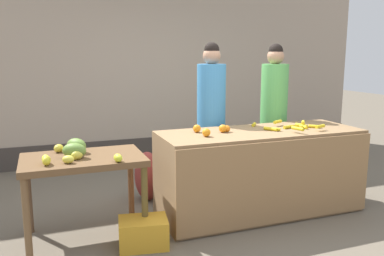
{
  "coord_description": "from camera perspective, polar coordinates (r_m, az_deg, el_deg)",
  "views": [
    {
      "loc": [
        -1.73,
        -3.76,
        1.74
      ],
      "look_at": [
        -0.27,
        0.15,
        0.97
      ],
      "focal_mm": 37.79,
      "sensor_mm": 36.0,
      "label": 1
    }
  ],
  "objects": [
    {
      "name": "vendor_woman_blue_shirt",
      "position": [
        4.86,
        2.72,
        1.05
      ],
      "size": [
        0.34,
        0.34,
        1.87
      ],
      "color": "#33333D",
      "rests_on": "ground"
    },
    {
      "name": "side_table_wooden",
      "position": [
        3.92,
        -15.08,
        -5.39
      ],
      "size": [
        1.11,
        0.71,
        0.8
      ],
      "color": "brown",
      "rests_on": "ground"
    },
    {
      "name": "ground_plane",
      "position": [
        4.49,
        3.94,
        -12.37
      ],
      "size": [
        24.0,
        24.0,
        0.0
      ],
      "primitive_type": "plane",
      "color": "#665B4C"
    },
    {
      "name": "market_wall_back",
      "position": [
        6.75,
        -5.78,
        10.03
      ],
      "size": [
        7.75,
        0.23,
        3.45
      ],
      "color": "tan",
      "rests_on": "ground"
    },
    {
      "name": "mango_papaya_pile",
      "position": [
        3.9,
        -16.41,
        -3.05
      ],
      "size": [
        0.69,
        0.69,
        0.14
      ],
      "color": "yellow",
      "rests_on": "side_table_wooden"
    },
    {
      "name": "produce_crate",
      "position": [
        3.83,
        -6.89,
        -14.46
      ],
      "size": [
        0.49,
        0.39,
        0.26
      ],
      "primitive_type": "cube",
      "rotation": [
        0.0,
        0.0,
        -0.17
      ],
      "color": "gold",
      "rests_on": "ground"
    },
    {
      "name": "vendor_woman_green_shirt",
      "position": [
        5.3,
        11.42,
        1.59
      ],
      "size": [
        0.34,
        0.34,
        1.86
      ],
      "color": "#33333D",
      "rests_on": "ground"
    },
    {
      "name": "banana_bunch_pile",
      "position": [
        4.62,
        14.04,
        0.26
      ],
      "size": [
        0.68,
        0.67,
        0.07
      ],
      "color": "gold",
      "rests_on": "fruit_stall_counter"
    },
    {
      "name": "fruit_stall_counter",
      "position": [
        4.53,
        9.58,
        -6.11
      ],
      "size": [
        2.22,
        0.82,
        0.92
      ],
      "color": "olive",
      "rests_on": "ground"
    },
    {
      "name": "produce_sack",
      "position": [
        4.89,
        -6.3,
        -6.76
      ],
      "size": [
        0.35,
        0.4,
        0.59
      ],
      "primitive_type": "ellipsoid",
      "rotation": [
        0.0,
        0.0,
        1.73
      ],
      "color": "maroon",
      "rests_on": "ground"
    },
    {
      "name": "orange_pile",
      "position": [
        4.21,
        2.84,
        -0.23
      ],
      "size": [
        0.38,
        0.33,
        0.08
      ],
      "color": "orange",
      "rests_on": "fruit_stall_counter"
    }
  ]
}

